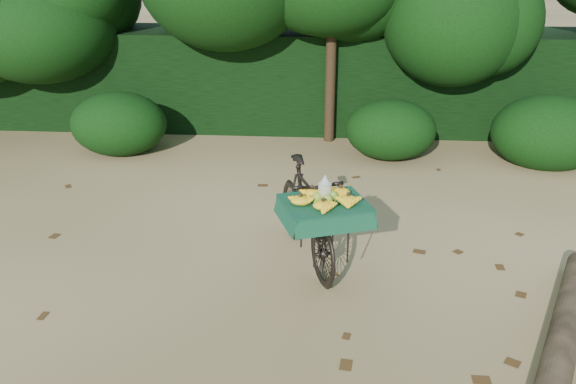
{
  "coord_description": "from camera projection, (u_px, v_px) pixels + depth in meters",
  "views": [
    {
      "loc": [
        0.55,
        -5.29,
        3.28
      ],
      "look_at": [
        0.13,
        0.41,
        0.95
      ],
      "focal_mm": 38.0,
      "sensor_mm": 36.0,
      "label": 1
    }
  ],
  "objects": [
    {
      "name": "bush_clumps",
      "position": [
        329.0,
        131.0,
        9.93
      ],
      "size": [
        8.8,
        1.7,
        0.9
      ],
      "primitive_type": null,
      "color": "black",
      "rests_on": "ground"
    },
    {
      "name": "vendor_bicycle",
      "position": [
        307.0,
        213.0,
        6.59
      ],
      "size": [
        1.27,
        1.99,
        1.14
      ],
      "rotation": [
        0.0,
        0.0,
        0.35
      ],
      "color": "black",
      "rests_on": "ground"
    },
    {
      "name": "tree_row",
      "position": [
        265.0,
        24.0,
        10.53
      ],
      "size": [
        14.5,
        2.0,
        4.0
      ],
      "primitive_type": null,
      "color": "black",
      "rests_on": "ground"
    },
    {
      "name": "ground",
      "position": [
        273.0,
        294.0,
        6.16
      ],
      "size": [
        80.0,
        80.0,
        0.0
      ],
      "primitive_type": "plane",
      "color": "tan",
      "rests_on": "ground"
    },
    {
      "name": "leaf_litter",
      "position": [
        278.0,
        262.0,
        6.76
      ],
      "size": [
        7.0,
        7.3,
        0.01
      ],
      "primitive_type": null,
      "color": "#462C12",
      "rests_on": "ground"
    },
    {
      "name": "hedge_backdrop",
      "position": [
        304.0,
        78.0,
        11.64
      ],
      "size": [
        26.0,
        1.8,
        1.8
      ],
      "primitive_type": "cube",
      "color": "black",
      "rests_on": "ground"
    },
    {
      "name": "fallen_log",
      "position": [
        559.0,
        355.0,
        5.03
      ],
      "size": [
        1.75,
        3.4,
        0.26
      ],
      "primitive_type": "cylinder",
      "rotation": [
        1.57,
        0.0,
        -0.43
      ],
      "color": "brown",
      "rests_on": "ground"
    }
  ]
}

